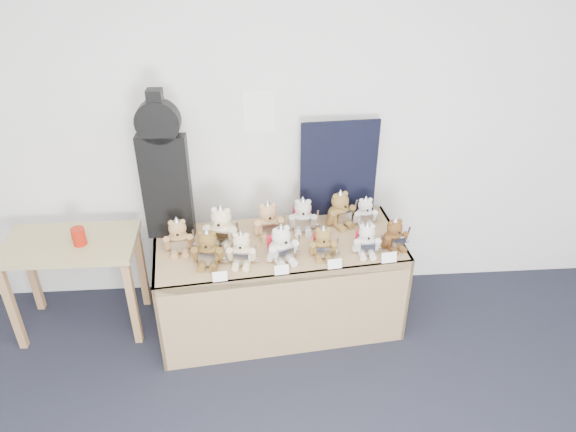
{
  "coord_description": "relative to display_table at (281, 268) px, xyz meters",
  "views": [
    {
      "loc": [
        0.03,
        -1.0,
        2.82
      ],
      "look_at": [
        0.24,
        1.95,
        0.96
      ],
      "focal_mm": 35.0,
      "sensor_mm": 36.0,
      "label": 1
    }
  ],
  "objects": [
    {
      "name": "entry_card_b",
      "position": [
        -0.01,
        -0.26,
        0.18
      ],
      "size": [
        0.09,
        0.03,
        0.06
      ],
      "primitive_type": "cube",
      "rotation": [
        -0.24,
        0.0,
        0.11
      ],
      "color": "white",
      "rests_on": "display_table"
    },
    {
      "name": "teddy_back_centre_right",
      "position": [
        0.17,
        0.23,
        0.26
      ],
      "size": [
        0.22,
        0.18,
        0.27
      ],
      "rotation": [
        0.0,
        0.0,
        -0.03
      ],
      "color": "beige",
      "rests_on": "display_table"
    },
    {
      "name": "teddy_back_far_left",
      "position": [
        -0.65,
        0.04,
        0.25
      ],
      "size": [
        0.22,
        0.18,
        0.27
      ],
      "rotation": [
        0.0,
        0.0,
        0.1
      ],
      "color": "#AB7F4F",
      "rests_on": "display_table"
    },
    {
      "name": "navy_board",
      "position": [
        0.43,
        0.42,
        0.5
      ],
      "size": [
        0.53,
        0.05,
        0.71
      ],
      "primitive_type": "cube",
      "rotation": [
        0.0,
        0.0,
        0.06
      ],
      "color": "black",
      "rests_on": "display_table"
    },
    {
      "name": "entry_card_c",
      "position": [
        0.32,
        -0.23,
        0.18
      ],
      "size": [
        0.09,
        0.03,
        0.06
      ],
      "primitive_type": "cube",
      "rotation": [
        -0.24,
        0.0,
        0.11
      ],
      "color": "white",
      "rests_on": "display_table"
    },
    {
      "name": "teddy_back_end",
      "position": [
        0.6,
        0.27,
        0.24
      ],
      "size": [
        0.19,
        0.16,
        0.23
      ],
      "rotation": [
        0.0,
        0.0,
        0.1
      ],
      "color": "white",
      "rests_on": "display_table"
    },
    {
      "name": "red_cup",
      "position": [
        -1.3,
        0.11,
        0.24
      ],
      "size": [
        0.09,
        0.09,
        0.12
      ],
      "primitive_type": "cylinder",
      "color": "#A91A0B",
      "rests_on": "side_table"
    },
    {
      "name": "teddy_back_right",
      "position": [
        0.43,
        0.28,
        0.26
      ],
      "size": [
        0.24,
        0.23,
        0.28
      ],
      "rotation": [
        0.0,
        0.0,
        0.43
      ],
      "color": "olive",
      "rests_on": "display_table"
    },
    {
      "name": "teddy_front_end",
      "position": [
        0.74,
        -0.03,
        0.24
      ],
      "size": [
        0.2,
        0.18,
        0.24
      ],
      "rotation": [
        0.0,
        0.0,
        0.33
      ],
      "color": "brown",
      "rests_on": "display_table"
    },
    {
      "name": "teddy_front_left",
      "position": [
        -0.25,
        -0.13,
        0.25
      ],
      "size": [
        0.21,
        0.18,
        0.26
      ],
      "rotation": [
        0.0,
        0.0,
        -0.11
      ],
      "color": "beige",
      "rests_on": "display_table"
    },
    {
      "name": "entry_card_d",
      "position": [
        0.67,
        -0.19,
        0.19
      ],
      "size": [
        0.1,
        0.03,
        0.07
      ],
      "primitive_type": "cube",
      "rotation": [
        -0.24,
        0.0,
        0.11
      ],
      "color": "white",
      "rests_on": "display_table"
    },
    {
      "name": "guitar_case",
      "position": [
        -0.72,
        0.23,
        0.65
      ],
      "size": [
        0.31,
        0.11,
        1.02
      ],
      "rotation": [
        0.0,
        0.0,
        -0.06
      ],
      "color": "black",
      "rests_on": "display_table"
    },
    {
      "name": "teddy_front_far_right",
      "position": [
        0.55,
        -0.07,
        0.25
      ],
      "size": [
        0.2,
        0.16,
        0.25
      ],
      "rotation": [
        0.0,
        0.0,
        0.01
      ],
      "color": "silver",
      "rests_on": "display_table"
    },
    {
      "name": "teddy_back_left",
      "position": [
        -0.38,
        0.1,
        0.27
      ],
      "size": [
        0.26,
        0.23,
        0.31
      ],
      "rotation": [
        0.0,
        0.0,
        -0.19
      ],
      "color": "beige",
      "rests_on": "display_table"
    },
    {
      "name": "display_table",
      "position": [
        0.0,
        0.0,
        0.0
      ],
      "size": [
        1.7,
        0.85,
        0.68
      ],
      "rotation": [
        0.0,
        0.0,
        0.11
      ],
      "color": "#95764C",
      "rests_on": "floor"
    },
    {
      "name": "teddy_front_far_left",
      "position": [
        -0.46,
        -0.12,
        0.26
      ],
      "size": [
        0.23,
        0.19,
        0.28
      ],
      "rotation": [
        0.0,
        0.0,
        -0.1
      ],
      "color": "brown",
      "rests_on": "display_table"
    },
    {
      "name": "teddy_front_right",
      "position": [
        0.27,
        -0.09,
        0.24
      ],
      "size": [
        0.2,
        0.16,
        0.24
      ],
      "rotation": [
        0.0,
        0.0,
        -0.02
      ],
      "color": "olive",
      "rests_on": "display_table"
    },
    {
      "name": "entry_card_a",
      "position": [
        -0.38,
        -0.3,
        0.18
      ],
      "size": [
        0.09,
        0.03,
        0.06
      ],
      "primitive_type": "cube",
      "rotation": [
        -0.24,
        0.0,
        0.11
      ],
      "color": "white",
      "rests_on": "display_table"
    },
    {
      "name": "side_table",
      "position": [
        -1.38,
        0.14,
        0.06
      ],
      "size": [
        0.86,
        0.48,
        0.72
      ],
      "rotation": [
        0.0,
        0.0,
        -0.0
      ],
      "color": "tan",
      "rests_on": "floor"
    },
    {
      "name": "teddy_back_centre_left",
      "position": [
        -0.07,
        0.18,
        0.26
      ],
      "size": [
        0.24,
        0.2,
        0.28
      ],
      "rotation": [
        0.0,
        0.0,
        0.17
      ],
      "color": "tan",
      "rests_on": "display_table"
    },
    {
      "name": "teddy_front_centre",
      "position": [
        0.0,
        -0.11,
        0.26
      ],
      "size": [
        0.24,
        0.22,
        0.28
      ],
      "rotation": [
        0.0,
        0.0,
        0.4
      ],
      "color": "silver",
      "rests_on": "display_table"
    },
    {
      "name": "room_shell",
      "position": [
        -0.11,
        0.51,
        0.9
      ],
      "size": [
        6.0,
        6.0,
        6.0
      ],
      "color": "silver",
      "rests_on": "floor"
    }
  ]
}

